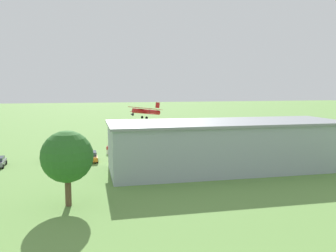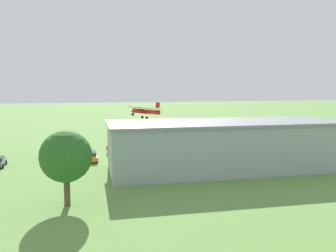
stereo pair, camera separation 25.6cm
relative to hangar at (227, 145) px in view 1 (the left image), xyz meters
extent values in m
plane|color=#608C42|center=(0.10, -31.28, -3.60)|extent=(400.00, 400.00, 0.00)
cube|color=#99A3AD|center=(0.00, 0.02, -0.18)|extent=(34.40, 12.11, 6.84)
cube|color=gray|center=(0.00, 0.02, 3.41)|extent=(35.01, 12.72, 0.35)
cube|color=#384251|center=(-0.07, -5.89, -0.80)|extent=(10.00, 0.28, 5.61)
cylinder|color=#B21E1E|center=(6.61, -31.68, 2.94)|extent=(7.08, 3.85, 1.84)
cone|color=black|center=(10.21, -30.11, 2.50)|extent=(1.00, 0.98, 0.81)
cube|color=#B21E1E|center=(7.39, -31.34, 2.69)|extent=(5.06, 9.25, 0.27)
cube|color=#B21E1E|center=(7.90, -31.12, 3.86)|extent=(5.06, 9.25, 0.27)
cube|color=#B21E1E|center=(3.71, -32.94, 4.33)|extent=(1.18, 0.58, 1.41)
cube|color=#B21E1E|center=(3.61, -32.98, 3.31)|extent=(1.86, 2.74, 0.18)
cylinder|color=black|center=(7.52, -32.32, 1.60)|extent=(0.64, 0.38, 0.64)
cylinder|color=black|center=(6.76, -30.58, 1.60)|extent=(0.64, 0.38, 0.64)
cylinder|color=#332D28|center=(8.85, -34.01, 3.27)|extent=(0.23, 0.16, 1.22)
cylinder|color=#332D28|center=(6.44, -28.45, 3.27)|extent=(0.23, 0.16, 1.22)
cube|color=orange|center=(19.49, -10.19, -2.93)|extent=(1.78, 4.71, 0.70)
cube|color=#2D3842|center=(19.49, -10.19, -2.29)|extent=(1.54, 2.65, 0.60)
cylinder|color=black|center=(18.62, -8.62, -3.28)|extent=(0.23, 0.64, 0.64)
cylinder|color=black|center=(20.31, -8.58, -3.28)|extent=(0.23, 0.64, 0.64)
cylinder|color=black|center=(18.68, -11.80, -3.28)|extent=(0.23, 0.64, 0.64)
cylinder|color=black|center=(20.37, -11.77, -3.28)|extent=(0.23, 0.64, 0.64)
cube|color=#1E6B38|center=(26.16, -11.50, -2.94)|extent=(2.18, 4.64, 0.68)
cube|color=#2D3842|center=(26.16, -11.50, -2.30)|extent=(1.78, 2.65, 0.59)
cylinder|color=black|center=(25.14, -10.06, -3.28)|extent=(0.28, 0.66, 0.64)
cylinder|color=black|center=(26.89, -9.89, -3.28)|extent=(0.28, 0.66, 0.64)
cylinder|color=black|center=(25.42, -13.10, -3.28)|extent=(0.28, 0.66, 0.64)
cylinder|color=black|center=(27.18, -12.94, -3.28)|extent=(0.28, 0.66, 0.64)
cylinder|color=black|center=(32.61, -8.04, -3.28)|extent=(0.25, 0.65, 0.64)
cylinder|color=black|center=(32.74, -10.94, -3.28)|extent=(0.25, 0.65, 0.64)
cylinder|color=#33723F|center=(-13.76, -16.48, -3.22)|extent=(0.35, 0.35, 0.77)
cylinder|color=#3F3F47|center=(-13.76, -16.48, -2.56)|extent=(0.41, 0.41, 0.54)
sphere|color=#D8AD84|center=(-13.76, -16.48, -2.19)|extent=(0.21, 0.21, 0.21)
cylinder|color=orange|center=(-13.40, -14.16, -3.21)|extent=(0.38, 0.38, 0.78)
cylinder|color=navy|center=(-13.40, -14.16, -2.54)|extent=(0.45, 0.45, 0.55)
sphere|color=beige|center=(-13.40, -14.16, -2.16)|extent=(0.21, 0.21, 0.21)
cylinder|color=navy|center=(-16.91, -14.07, -3.21)|extent=(0.45, 0.45, 0.79)
cylinder|color=#72338C|center=(-16.91, -14.07, -2.53)|extent=(0.54, 0.54, 0.56)
sphere|color=#9E704C|center=(-16.91, -14.07, -2.14)|extent=(0.21, 0.21, 0.21)
cylinder|color=#72338C|center=(-15.43, -10.93, -3.18)|extent=(0.34, 0.34, 0.85)
cylinder|color=#72338C|center=(-15.43, -10.93, -2.46)|extent=(0.40, 0.40, 0.60)
sphere|color=brown|center=(-15.43, -10.93, -2.04)|extent=(0.23, 0.23, 0.23)
cylinder|color=beige|center=(16.60, -15.98, -3.19)|extent=(0.35, 0.35, 0.83)
cylinder|color=#B23333|center=(16.60, -15.98, -2.48)|extent=(0.42, 0.42, 0.59)
sphere|color=#D8AD84|center=(16.60, -15.98, -2.07)|extent=(0.22, 0.22, 0.22)
cylinder|color=brown|center=(22.27, 11.51, -1.82)|extent=(0.63, 0.63, 3.57)
sphere|color=#286023|center=(22.27, 11.51, 1.57)|extent=(5.33, 5.33, 5.33)
camera|label=1|loc=(20.36, 48.11, 8.62)|focal=37.58mm
camera|label=2|loc=(20.11, 48.17, 8.62)|focal=37.58mm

